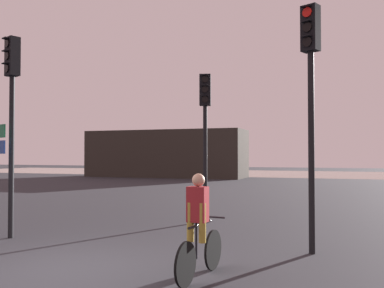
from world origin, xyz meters
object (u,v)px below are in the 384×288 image
traffic_light_near_right (311,82)px  cyclist (199,226)px  distant_building (166,154)px  traffic_light_near_left (12,99)px  traffic_light_center (205,119)px

traffic_light_near_right → cyclist: traffic_light_near_right is taller
cyclist → distant_building: bearing=119.5°
traffic_light_near_left → traffic_light_near_right: (6.63, 0.72, 0.12)m
traffic_light_center → traffic_light_near_right: size_ratio=0.88×
traffic_light_center → traffic_light_near_left: size_ratio=0.91×
distant_building → cyclist: distant_building is taller
traffic_light_near_right → cyclist: (-1.51, -2.33, -2.51)m
traffic_light_near_right → traffic_light_center: bearing=-20.8°
traffic_light_near_right → cyclist: 3.75m
distant_building → traffic_light_near_right: size_ratio=2.85×
traffic_light_center → cyclist: bearing=91.6°
traffic_light_center → traffic_light_near_right: traffic_light_near_right is taller
distant_building → traffic_light_near_left: size_ratio=2.96×
distant_building → traffic_light_near_left: 27.13m
distant_building → traffic_light_near_right: traffic_light_near_right is taller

